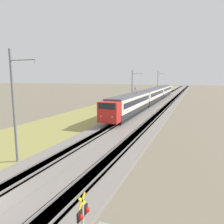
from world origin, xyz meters
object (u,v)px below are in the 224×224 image
catenary_mast_far (158,83)px  catenary_mast_mid (132,89)px  passenger_train (152,95)px  catenary_mast_near (14,106)px

catenary_mast_far → catenary_mast_mid: bearing=-180.0°
passenger_train → catenary_mast_mid: 10.75m
passenger_train → catenary_mast_near: (-44.68, 2.70, 2.38)m
catenary_mast_mid → catenary_mast_near: bearing=180.0°
passenger_train → catenary_mast_near: size_ratio=6.80×
catenary_mast_near → passenger_train: bearing=-3.5°
passenger_train → catenary_mast_far: size_ratio=6.81×
catenary_mast_mid → catenary_mast_far: size_ratio=0.94×
catenary_mast_near → catenary_mast_far: size_ratio=1.00×
catenary_mast_far → catenary_mast_near: bearing=180.0°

